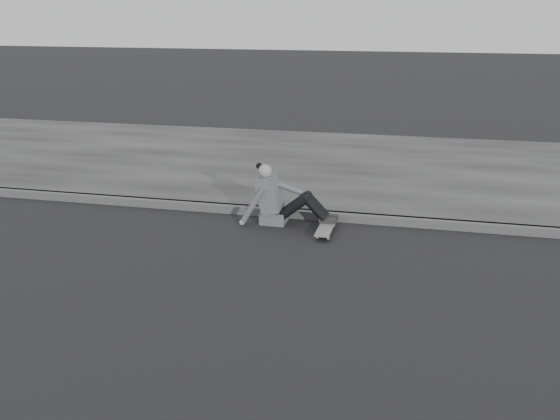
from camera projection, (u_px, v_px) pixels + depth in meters
The scene contains 5 objects.
ground at pixel (482, 314), 6.35m from camera, with size 80.00×80.00×0.00m, color black.
curb at pixel (469, 226), 8.72m from camera, with size 24.00×0.16×0.12m, color #4A4A4A.
sidewalk at pixel (460, 173), 11.51m from camera, with size 24.00×6.00×0.12m, color #373737.
skateboard at pixel (326, 228), 8.62m from camera, with size 0.20×0.78×0.09m.
seated_woman at pixel (278, 199), 8.91m from camera, with size 1.38×0.46×0.88m.
Camera 1 is at (-0.71, -6.03, 2.97)m, focal length 40.00 mm.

